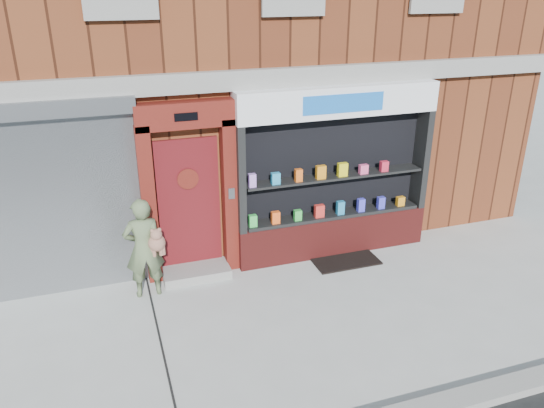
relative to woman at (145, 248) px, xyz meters
name	(u,v)px	position (x,y,z in m)	size (l,w,h in m)	color
ground	(271,326)	(1.56, -1.41, -0.82)	(80.00, 80.00, 0.00)	#9E9E99
building	(182,8)	(1.56, 4.59, 3.18)	(12.00, 8.16, 8.00)	#552513
shutter_bay	(34,192)	(-1.44, 0.52, 0.90)	(3.10, 0.30, 3.04)	gray
red_door_bay	(189,192)	(0.81, 0.45, 0.64)	(1.52, 0.58, 2.90)	#55140E
pharmacy_bay	(334,180)	(3.30, 0.41, 0.56)	(3.50, 0.41, 3.00)	maroon
woman	(145,248)	(0.00, 0.00, 0.00)	(0.63, 0.40, 1.62)	#576743
doormat	(343,258)	(3.39, 0.06, -0.80)	(1.14, 0.80, 0.03)	black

